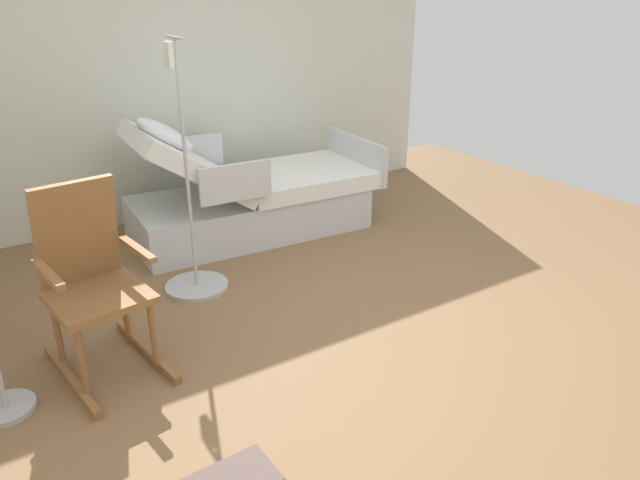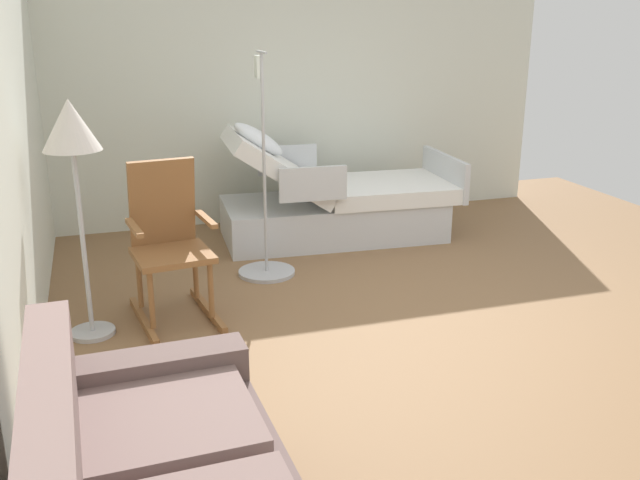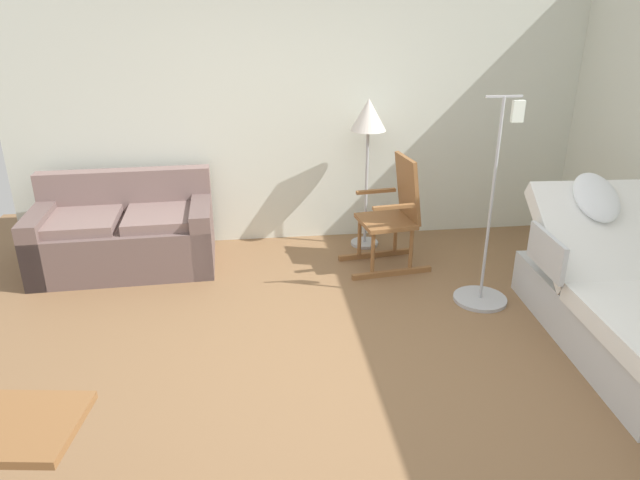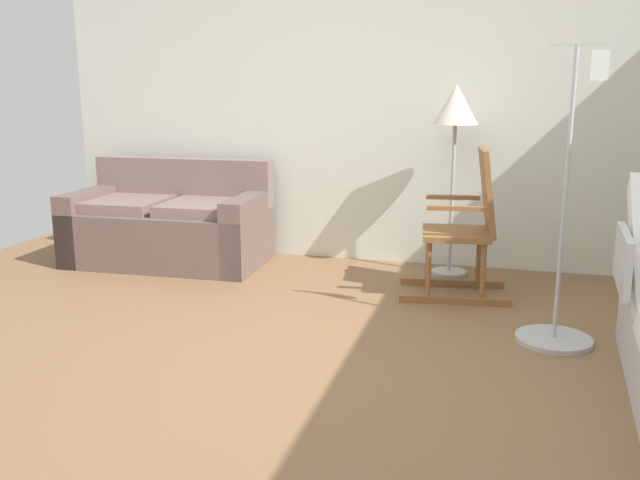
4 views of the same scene
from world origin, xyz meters
name	(u,v)px [view 3 (image 3 of 4)]	position (x,y,z in m)	size (l,w,h in m)	color
ground_plane	(345,364)	(0.00, 0.00, 0.00)	(6.98, 6.98, 0.00)	olive
back_wall	(306,108)	(0.00, 2.41, 1.35)	(5.78, 0.10, 2.70)	silver
hospital_bed	(629,309)	(2.02, -0.05, 0.31)	(1.10, 2.11, 1.11)	silver
couch	(125,236)	(-1.76, 1.84, 0.31)	(1.63, 0.90, 0.85)	#68534F
rocking_chair	(394,215)	(0.71, 1.54, 0.50)	(0.81, 0.56, 1.05)	brown
floor_lamp	(368,125)	(0.55, 2.07, 1.23)	(0.34, 0.34, 1.48)	#B2B5BA
iv_pole	(484,274)	(1.28, 0.76, 0.25)	(0.44, 0.44, 1.69)	#B2B5BA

